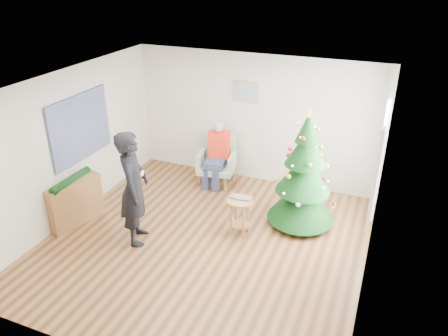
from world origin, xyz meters
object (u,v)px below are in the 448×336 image
at_px(armchair, 217,166).
at_px(standing_man, 134,188).
at_px(stool, 240,217).
at_px(console, 74,202).
at_px(christmas_tree, 304,175).

height_order(armchair, standing_man, standing_man).
height_order(stool, armchair, armchair).
bearing_deg(console, standing_man, 12.40).
height_order(standing_man, console, standing_man).
distance_m(stool, armchair, 1.92).
xyz_separation_m(christmas_tree, console, (-3.64, -1.45, -0.54)).
bearing_deg(console, christmas_tree, 35.91).
bearing_deg(standing_man, christmas_tree, -81.86).
distance_m(christmas_tree, console, 3.95).
xyz_separation_m(christmas_tree, standing_man, (-2.35, -1.49, 0.01)).
bearing_deg(console, armchair, 67.90).
xyz_separation_m(christmas_tree, armchair, (-1.94, 0.87, -0.57)).
bearing_deg(stool, standing_man, -152.90).
distance_m(christmas_tree, stool, 1.28).
relative_size(stool, console, 0.66).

